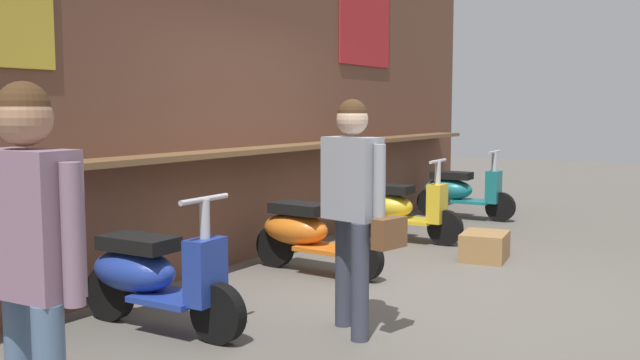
# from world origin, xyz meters

# --- Properties ---
(ground_plane) EXTENTS (31.60, 31.60, 0.00)m
(ground_plane) POSITION_xyz_m (0.00, 0.00, 0.00)
(ground_plane) COLOR #605B54
(market_stall_facade) EXTENTS (11.29, 0.61, 3.90)m
(market_stall_facade) POSITION_xyz_m (-0.00, 2.02, 1.94)
(market_stall_facade) COLOR brown
(market_stall_facade) RESTS_ON ground_plane
(scooter_blue) EXTENTS (0.46, 1.40, 0.97)m
(scooter_blue) POSITION_xyz_m (-1.96, 1.08, 0.39)
(scooter_blue) COLOR #233D9E
(scooter_blue) RESTS_ON ground_plane
(scooter_orange) EXTENTS (0.48, 1.40, 0.97)m
(scooter_orange) POSITION_xyz_m (0.06, 1.08, 0.39)
(scooter_orange) COLOR orange
(scooter_orange) RESTS_ON ground_plane
(scooter_yellow) EXTENTS (0.46, 1.40, 0.97)m
(scooter_yellow) POSITION_xyz_m (1.94, 1.08, 0.39)
(scooter_yellow) COLOR gold
(scooter_yellow) RESTS_ON ground_plane
(scooter_teal) EXTENTS (0.46, 1.40, 0.97)m
(scooter_teal) POSITION_xyz_m (3.92, 1.08, 0.39)
(scooter_teal) COLOR #197075
(scooter_teal) RESTS_ON ground_plane
(shopper_with_handbag) EXTENTS (0.35, 0.65, 1.60)m
(shopper_with_handbag) POSITION_xyz_m (-1.29, -0.15, 0.96)
(shopper_with_handbag) COLOR #383D4C
(shopper_with_handbag) RESTS_ON ground_plane
(shopper_browsing) EXTENTS (0.22, 0.56, 1.64)m
(shopper_browsing) POSITION_xyz_m (-3.72, -0.07, 1.01)
(shopper_browsing) COLOR slate
(shopper_browsing) RESTS_ON ground_plane
(merchandise_crate) EXTENTS (0.60, 0.51, 0.28)m
(merchandise_crate) POSITION_xyz_m (1.47, -0.13, 0.14)
(merchandise_crate) COLOR olive
(merchandise_crate) RESTS_ON ground_plane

